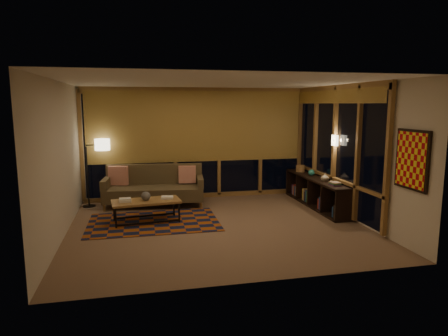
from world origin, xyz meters
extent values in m
cube|color=#765E4B|center=(0.00, 0.00, 0.00)|extent=(5.50, 5.00, 0.01)
cube|color=silver|center=(0.00, 0.00, 2.70)|extent=(5.50, 5.00, 0.01)
cube|color=beige|center=(0.00, 2.50, 1.35)|extent=(5.50, 0.01, 2.70)
cube|color=beige|center=(0.00, -2.50, 1.35)|extent=(5.50, 0.01, 2.70)
cube|color=beige|center=(-2.75, 0.00, 1.35)|extent=(0.01, 5.00, 2.70)
cube|color=beige|center=(2.75, 0.00, 1.35)|extent=(0.01, 5.00, 2.70)
cube|color=#8C3E10|center=(-1.18, 0.51, 0.01)|extent=(2.54, 1.71, 0.01)
sphere|color=black|center=(-1.31, 0.56, 0.53)|extent=(0.22, 0.22, 0.18)
cylinder|color=#97764B|center=(2.47, 1.85, 0.74)|extent=(0.27, 0.27, 0.16)
sphere|color=#237666|center=(2.49, 1.25, 0.73)|extent=(0.19, 0.19, 0.15)
imported|color=tan|center=(2.49, 0.58, 0.75)|extent=(0.18, 0.18, 0.18)
camera|label=1|loc=(-1.47, -7.21, 2.30)|focal=32.00mm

